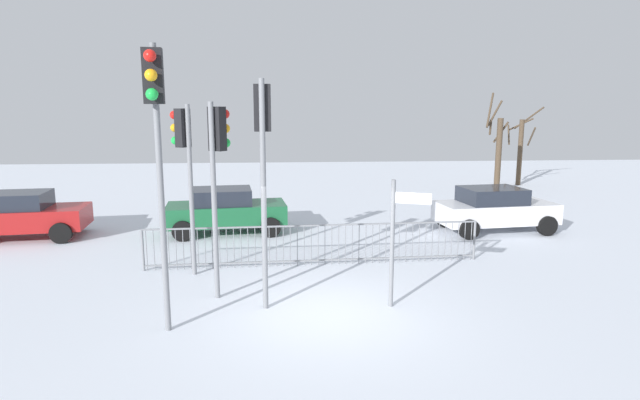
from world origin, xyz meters
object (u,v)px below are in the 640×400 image
direction_sign_post (396,236)px  car_white_far (494,209)px  traffic_light_foreground_left (263,143)px  car_red_mid (20,215)px  traffic_light_rear_left (218,156)px  car_green_trailing (225,210)px  traffic_light_mid_left (156,126)px  bare_tree_left (498,151)px  bare_tree_centre (520,148)px  traffic_light_foreground_right (184,151)px

direction_sign_post → car_white_far: (4.73, 6.23, -0.71)m
traffic_light_foreground_left → car_red_mid: (-7.80, 6.13, -2.57)m
traffic_light_rear_left → car_green_trailing: 6.23m
traffic_light_foreground_left → car_red_mid: 10.24m
traffic_light_mid_left → car_red_mid: 9.95m
direction_sign_post → traffic_light_mid_left: bearing=-146.8°
traffic_light_rear_left → traffic_light_foreground_left: size_ratio=0.91×
bare_tree_left → bare_tree_centre: size_ratio=1.15×
car_red_mid → bare_tree_centre: bearing=19.1°
car_green_trailing → traffic_light_mid_left: bearing=-98.3°
traffic_light_rear_left → car_white_far: (8.31, 5.32, -2.26)m
car_red_mid → car_green_trailing: bearing=-4.2°
car_green_trailing → bare_tree_left: 14.04m
car_green_trailing → bare_tree_left: (12.11, 6.98, 1.32)m
traffic_light_foreground_left → car_red_mid: traffic_light_foreground_left is taller
traffic_light_foreground_left → car_green_trailing: 7.08m
traffic_light_foreground_left → bare_tree_centre: traffic_light_foreground_left is taller
car_green_trailing → car_red_mid: same height
bare_tree_left → bare_tree_centre: 3.86m
traffic_light_mid_left → traffic_light_foreground_left: (1.73, 1.20, -0.36)m
traffic_light_mid_left → traffic_light_rear_left: bearing=-118.6°
direction_sign_post → bare_tree_centre: bearing=78.7°
car_green_trailing → bare_tree_centre: (14.64, 9.90, 1.22)m
car_white_far → traffic_light_mid_left: bearing=-148.2°
traffic_light_rear_left → traffic_light_foreground_left: (0.96, -0.64, 0.30)m
traffic_light_mid_left → direction_sign_post: (4.35, 0.94, -2.21)m
car_red_mid → bare_tree_centre: (20.94, 10.19, 1.22)m
traffic_light_mid_left → car_white_far: size_ratio=1.27×
traffic_light_foreground_right → bare_tree_centre: size_ratio=0.98×
car_green_trailing → car_white_far: bearing=-9.5°
traffic_light_mid_left → bare_tree_centre: bearing=-136.3°
car_white_far → car_red_mid: (-15.14, 0.17, 0.00)m
traffic_light_mid_left → traffic_light_foreground_right: (-0.20, 3.43, -0.68)m
traffic_light_foreground_left → bare_tree_left: (10.61, 13.41, -1.25)m
traffic_light_foreground_right → bare_tree_centre: bearing=-15.4°
traffic_light_foreground_right → car_green_trailing: 4.78m
traffic_light_foreground_left → direction_sign_post: bearing=-4.7°
traffic_light_foreground_left → car_green_trailing: bearing=104.3°
traffic_light_foreground_right → car_green_trailing: bearing=25.6°
traffic_light_mid_left → traffic_light_rear_left: 2.10m
car_red_mid → car_white_far: bearing=-7.5°
traffic_light_rear_left → traffic_light_foreground_right: 1.86m
traffic_light_foreground_left → traffic_light_foreground_right: 2.97m
car_white_far → bare_tree_left: size_ratio=0.82×
traffic_light_mid_left → car_white_far: bearing=-147.7°
traffic_light_foreground_left → car_red_mid: size_ratio=1.15×
traffic_light_foreground_left → car_red_mid: bearing=143.0°
car_red_mid → bare_tree_left: bearing=14.7°
traffic_light_mid_left → direction_sign_post: bearing=-173.8°
traffic_light_foreground_right → bare_tree_left: 16.83m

